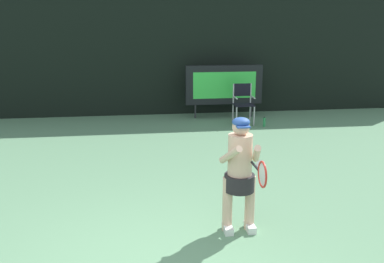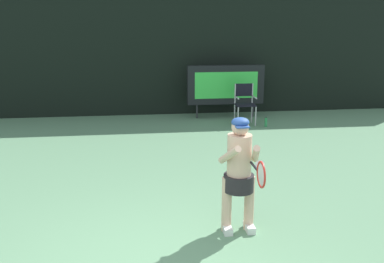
# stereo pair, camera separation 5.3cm
# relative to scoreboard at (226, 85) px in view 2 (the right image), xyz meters

# --- Properties ---
(backdrop_screen) EXTENTS (18.00, 0.12, 3.66)m
(backdrop_screen) POSITION_rel_scoreboard_xyz_m (-2.36, 0.72, 0.86)
(backdrop_screen) COLOR black
(backdrop_screen) RESTS_ON ground
(scoreboard) EXTENTS (2.20, 0.21, 1.50)m
(scoreboard) POSITION_rel_scoreboard_xyz_m (0.00, 0.00, 0.00)
(scoreboard) COLOR black
(scoreboard) RESTS_ON ground
(umpire_chair) EXTENTS (0.52, 0.44, 1.08)m
(umpire_chair) POSITION_rel_scoreboard_xyz_m (0.35, -0.88, -0.33)
(umpire_chair) COLOR #B7B7BC
(umpire_chair) RESTS_ON ground
(water_bottle) EXTENTS (0.07, 0.07, 0.27)m
(water_bottle) POSITION_rel_scoreboard_xyz_m (0.83, -1.26, -0.82)
(water_bottle) COLOR #2D8E4D
(water_bottle) RESTS_ON ground
(tennis_player) EXTENTS (0.53, 0.61, 1.52)m
(tennis_player) POSITION_rel_scoreboard_xyz_m (-1.24, -6.80, -0.11)
(tennis_player) COLOR white
(tennis_player) RESTS_ON ground
(tennis_racket) EXTENTS (0.03, 0.60, 0.31)m
(tennis_racket) POSITION_rel_scoreboard_xyz_m (-1.13, -7.36, 0.03)
(tennis_racket) COLOR black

